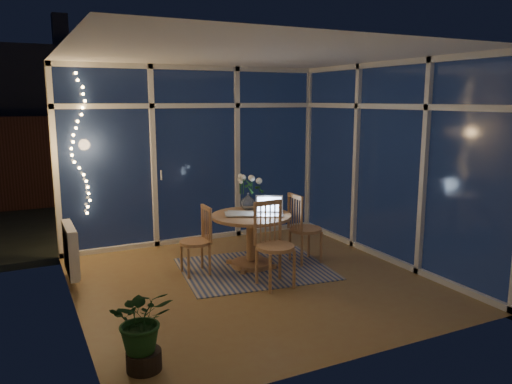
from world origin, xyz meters
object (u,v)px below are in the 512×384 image
at_px(chair_right, 306,228).
at_px(laptop, 269,205).
at_px(potted_plant, 142,325).
at_px(chair_left, 195,240).
at_px(flower_vase, 248,202).
at_px(chair_front, 275,245).
at_px(dining_table, 251,241).

height_order(chair_right, laptop, laptop).
bearing_deg(potted_plant, laptop, 40.40).
bearing_deg(chair_left, flower_vase, 105.22).
bearing_deg(chair_front, flower_vase, 79.91).
bearing_deg(chair_right, laptop, 88.94).
bearing_deg(potted_plant, flower_vase, 48.03).
height_order(chair_front, flower_vase, chair_front).
bearing_deg(chair_front, potted_plant, -149.89).
distance_m(chair_left, chair_front, 1.05).
bearing_deg(potted_plant, dining_table, 45.31).
xyz_separation_m(chair_front, flower_vase, (0.14, 1.02, 0.30)).
xyz_separation_m(chair_left, laptop, (0.92, -0.20, 0.39)).
relative_size(dining_table, chair_right, 1.07).
distance_m(dining_table, laptop, 0.52).
height_order(chair_left, laptop, laptop).
bearing_deg(flower_vase, laptop, -78.18).
bearing_deg(chair_left, chair_right, 81.83).
xyz_separation_m(flower_vase, potted_plant, (-1.93, -2.15, -0.41)).
bearing_deg(chair_left, laptop, 77.45).
height_order(chair_left, flower_vase, flower_vase).
bearing_deg(potted_plant, chair_front, 32.18).
xyz_separation_m(chair_left, potted_plant, (-1.11, -1.92, -0.05)).
distance_m(chair_left, potted_plant, 2.22).
relative_size(laptop, flower_vase, 1.65).
xyz_separation_m(dining_table, chair_front, (-0.05, -0.73, 0.15)).
xyz_separation_m(dining_table, laptop, (0.18, -0.14, 0.47)).
bearing_deg(flower_vase, chair_right, -34.47).
bearing_deg(laptop, chair_left, -165.18).
height_order(laptop, potted_plant, laptop).
distance_m(dining_table, chair_front, 0.75).
bearing_deg(flower_vase, chair_left, -164.49).
xyz_separation_m(chair_right, chair_front, (-0.77, -0.59, 0.02)).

